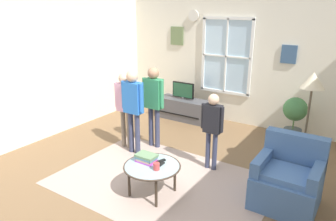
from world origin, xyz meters
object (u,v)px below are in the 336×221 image
armchair (288,181)px  potted_plant_by_window (294,116)px  remote_near_books (161,164)px  remote_near_cup (161,161)px  floor_lamp (312,91)px  television (183,90)px  book_stack (146,158)px  person_black_shirt (212,123)px  person_blue_shirt (133,102)px  tv_stand (183,109)px  person_pink_shirt (125,102)px  person_green_shirt (154,98)px  coffee_table (152,167)px  cup (156,166)px

armchair → potted_plant_by_window: bearing=101.1°
remote_near_books → remote_near_cup: bearing=123.7°
potted_plant_by_window → floor_lamp: size_ratio=0.54×
remote_near_books → potted_plant_by_window: potted_plant_by_window is taller
television → book_stack: 2.92m
person_black_shirt → person_blue_shirt: bearing=-170.9°
tv_stand → television: television is taller
person_pink_shirt → floor_lamp: size_ratio=0.86×
tv_stand → remote_near_books: (1.27, -2.70, 0.20)m
person_black_shirt → person_green_shirt: size_ratio=0.84×
armchair → floor_lamp: 1.26m
coffee_table → cup: bearing=-26.6°
potted_plant_by_window → coffee_table: bearing=-112.2°
television → remote_near_cup: television is taller
television → armchair: 3.41m
tv_stand → person_blue_shirt: person_blue_shirt is taller
armchair → floor_lamp: size_ratio=0.56×
person_green_shirt → potted_plant_by_window: size_ratio=1.68×
remote_near_books → person_pink_shirt: person_pink_shirt is taller
person_pink_shirt → person_blue_shirt: (0.27, -0.11, 0.06)m
television → person_pink_shirt: size_ratio=0.38×
remote_near_books → floor_lamp: bearing=45.3°
person_blue_shirt → cup: bearing=-39.2°
coffee_table → person_black_shirt: bearing=71.9°
television → tv_stand: bearing=90.0°
cup → coffee_table: bearing=153.4°
tv_stand → cup: (1.29, -2.83, 0.23)m
coffee_table → floor_lamp: 2.38m
remote_near_cup → armchair: bearing=21.6°
coffee_table → potted_plant_by_window: bearing=67.8°
armchair → potted_plant_by_window: armchair is taller
television → person_pink_shirt: (-0.07, -1.82, 0.18)m
book_stack → person_pink_shirt: bearing=141.5°
person_black_shirt → person_green_shirt: bearing=170.9°
person_black_shirt → floor_lamp: floor_lamp is taller
television → coffee_table: (1.18, -2.77, -0.27)m
tv_stand → remote_near_books: size_ratio=8.11×
potted_plant_by_window → armchair: bearing=-78.9°
tv_stand → person_blue_shirt: bearing=-84.2°
television → person_black_shirt: 2.30m
remote_near_books → person_pink_shirt: (-1.35, 0.88, 0.41)m
floor_lamp → remote_near_books: bearing=-134.7°
television → remote_near_books: size_ratio=3.65×
television → floor_lamp: floor_lamp is taller
tv_stand → person_black_shirt: person_black_shirt is taller
book_stack → tv_stand: bearing=111.2°
remote_near_cup → person_blue_shirt: 1.32m
armchair → person_blue_shirt: (-2.53, 0.09, 0.58)m
cup → remote_near_cup: (-0.08, 0.21, -0.04)m
person_black_shirt → remote_near_cup: bearing=-109.0°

